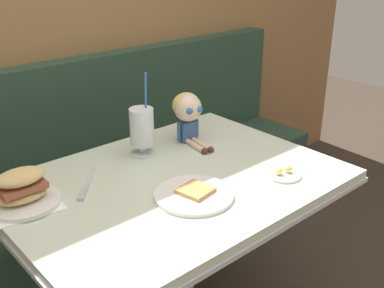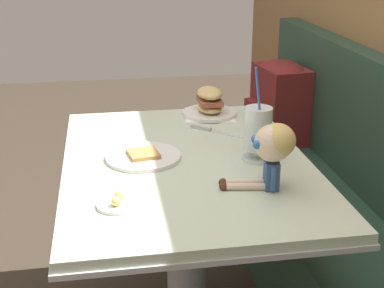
# 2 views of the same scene
# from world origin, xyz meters

# --- Properties ---
(wood_panel_wall) EXTENTS (4.40, 0.08, 2.40)m
(wood_panel_wall) POSITION_xyz_m (0.00, 1.05, 1.20)
(wood_panel_wall) COLOR olive
(wood_panel_wall) RESTS_ON ground
(booth_bench) EXTENTS (2.60, 0.48, 1.00)m
(booth_bench) POSITION_xyz_m (0.00, 0.81, 0.33)
(booth_bench) COLOR #233D2D
(booth_bench) RESTS_ON ground
(diner_table) EXTENTS (1.11, 0.81, 0.74)m
(diner_table) POSITION_xyz_m (0.00, 0.18, 0.54)
(diner_table) COLOR beige
(diner_table) RESTS_ON ground
(toast_plate) EXTENTS (0.25, 0.25, 0.03)m
(toast_plate) POSITION_xyz_m (-0.03, 0.04, 0.75)
(toast_plate) COLOR white
(toast_plate) RESTS_ON diner_table
(milkshake_glass) EXTENTS (0.10, 0.10, 0.32)m
(milkshake_glass) POSITION_xyz_m (0.04, 0.41, 0.84)
(milkshake_glass) COLOR silver
(milkshake_glass) RESTS_ON diner_table
(sandwich_plate) EXTENTS (0.22, 0.22, 0.12)m
(sandwich_plate) POSITION_xyz_m (-0.45, 0.35, 0.79)
(sandwich_plate) COLOR white
(sandwich_plate) RESTS_ON diner_table
(butter_saucer) EXTENTS (0.12, 0.12, 0.04)m
(butter_saucer) POSITION_xyz_m (0.29, -0.05, 0.75)
(butter_saucer) COLOR white
(butter_saucer) RESTS_ON diner_table
(butter_knife) EXTENTS (0.17, 0.19, 0.01)m
(butter_knife) POSITION_xyz_m (-0.26, 0.31, 0.74)
(butter_knife) COLOR silver
(butter_knife) RESTS_ON diner_table
(seated_doll) EXTENTS (0.13, 0.23, 0.20)m
(seated_doll) POSITION_xyz_m (0.25, 0.39, 0.87)
(seated_doll) COLOR #385689
(seated_doll) RESTS_ON diner_table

